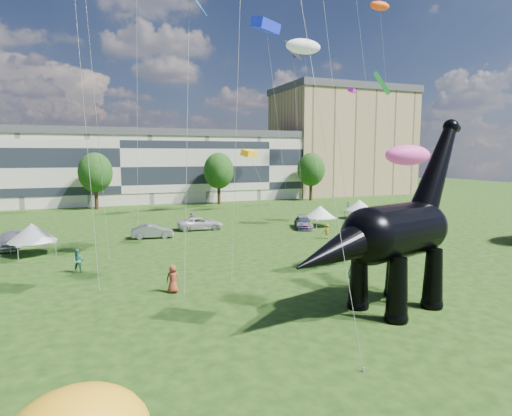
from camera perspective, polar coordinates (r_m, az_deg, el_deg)
name	(u,v)px	position (r m, az deg, el deg)	size (l,w,h in m)	color
ground	(352,317)	(23.88, 12.62, -14.01)	(220.00, 220.00, 0.00)	#16330C
terrace_row	(119,169)	(80.63, -17.85, 4.96)	(78.00, 11.00, 12.00)	beige
apartment_block	(341,144)	(98.64, 11.30, 8.39)	(28.00, 18.00, 22.00)	tan
tree_mid_left	(95,169)	(71.50, -20.65, 4.85)	(5.20, 5.20, 9.44)	#382314
tree_mid_right	(219,168)	(74.38, -5.00, 5.34)	(5.20, 5.20, 9.44)	#382314
tree_far_right	(311,167)	(81.21, 7.36, 5.46)	(5.20, 5.20, 9.44)	#382314
dinosaur_sculpture	(391,236)	(24.32, 17.60, -3.53)	(13.49, 5.76, 11.08)	black
car_silver	(11,240)	(45.05, -29.91, -3.69)	(1.98, 4.93, 1.68)	silver
car_grey	(152,231)	(45.33, -13.66, -3.05)	(1.48, 4.25, 1.40)	gray
car_white	(200,223)	(49.47, -7.45, -2.04)	(2.40, 5.21, 1.45)	silver
car_dark	(303,223)	(50.26, 6.33, -1.95)	(1.87, 4.61, 1.34)	#595960
gazebo_near	(320,212)	(51.76, 8.53, -0.51)	(3.82, 3.82, 2.49)	white
gazebo_far	(359,205)	(58.90, 13.60, 0.36)	(4.00, 4.00, 2.60)	silver
gazebo_left	(32,233)	(41.31, -27.71, -2.94)	(4.99, 4.99, 2.73)	white
visitors	(211,239)	(39.57, -5.98, -4.11)	(52.96, 31.61, 1.82)	olive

